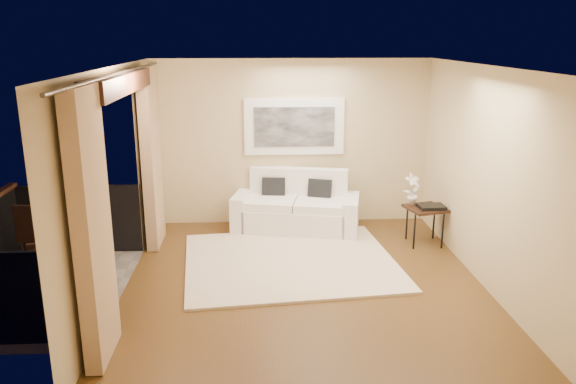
{
  "coord_description": "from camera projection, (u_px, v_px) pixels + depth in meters",
  "views": [
    {
      "loc": [
        -0.58,
        -6.55,
        3.04
      ],
      "look_at": [
        -0.17,
        0.57,
        1.05
      ],
      "focal_mm": 35.0,
      "sensor_mm": 36.0,
      "label": 1
    }
  ],
  "objects": [
    {
      "name": "curtains",
      "position": [
        128.0,
        184.0,
        6.67
      ],
      "size": [
        0.16,
        4.8,
        2.64
      ],
      "color": "tan",
      "rests_on": "ground"
    },
    {
      "name": "side_table",
      "position": [
        425.0,
        211.0,
        8.37
      ],
      "size": [
        0.64,
        0.64,
        0.58
      ],
      "rotation": [
        0.0,
        0.0,
        0.25
      ],
      "color": "black",
      "rests_on": "floor"
    },
    {
      "name": "orchid",
      "position": [
        412.0,
        189.0,
        8.41
      ],
      "size": [
        0.3,
        0.26,
        0.49
      ],
      "primitive_type": "imported",
      "rotation": [
        0.0,
        0.0,
        0.38
      ],
      "color": "white",
      "rests_on": "side_table"
    },
    {
      "name": "balcony_chair_far",
      "position": [
        34.0,
        231.0,
        7.49
      ],
      "size": [
        0.45,
        0.46,
        0.91
      ],
      "rotation": [
        0.0,
        0.0,
        2.97
      ],
      "color": "black",
      "rests_on": "balcony"
    },
    {
      "name": "artwork",
      "position": [
        294.0,
        127.0,
        9.09
      ],
      "size": [
        1.62,
        0.07,
        0.92
      ],
      "color": "white",
      "rests_on": "room_shell"
    },
    {
      "name": "sofa",
      "position": [
        297.0,
        209.0,
        9.07
      ],
      "size": [
        2.12,
        1.25,
        0.96
      ],
      "rotation": [
        0.0,
        0.0,
        -0.21
      ],
      "color": "white",
      "rests_on": "floor"
    },
    {
      "name": "bistro_table",
      "position": [
        72.0,
        242.0,
        6.73
      ],
      "size": [
        0.78,
        0.78,
        0.74
      ],
      "rotation": [
        0.0,
        0.0,
        0.31
      ],
      "color": "black",
      "rests_on": "balcony"
    },
    {
      "name": "balcony_chair_near",
      "position": [
        50.0,
        278.0,
        6.05
      ],
      "size": [
        0.49,
        0.5,
        0.91
      ],
      "rotation": [
        0.0,
        0.0,
        0.31
      ],
      "color": "black",
      "rests_on": "balcony"
    },
    {
      "name": "glass_a",
      "position": [
        79.0,
        233.0,
        6.62
      ],
      "size": [
        0.06,
        0.06,
        0.12
      ],
      "primitive_type": "cylinder",
      "color": "silver",
      "rests_on": "bistro_table"
    },
    {
      "name": "tray",
      "position": [
        431.0,
        207.0,
        8.3
      ],
      "size": [
        0.39,
        0.3,
        0.05
      ],
      "primitive_type": "cube",
      "rotation": [
        0.0,
        0.0,
        0.05
      ],
      "color": "black",
      "rests_on": "side_table"
    },
    {
      "name": "candle",
      "position": [
        76.0,
        228.0,
        6.86
      ],
      "size": [
        0.06,
        0.06,
        0.07
      ],
      "primitive_type": "cylinder",
      "color": "red",
      "rests_on": "bistro_table"
    },
    {
      "name": "vase",
      "position": [
        61.0,
        232.0,
        6.55
      ],
      "size": [
        0.04,
        0.04,
        0.18
      ],
      "primitive_type": "cylinder",
      "color": "silver",
      "rests_on": "bistro_table"
    },
    {
      "name": "floor",
      "position": [
        304.0,
        283.0,
        7.15
      ],
      "size": [
        5.0,
        5.0,
        0.0
      ],
      "primitive_type": "plane",
      "color": "brown",
      "rests_on": "ground"
    },
    {
      "name": "balcony",
      "position": [
        37.0,
        276.0,
        6.92
      ],
      "size": [
        1.81,
        2.6,
        1.17
      ],
      "color": "#605B56",
      "rests_on": "ground"
    },
    {
      "name": "ice_bucket",
      "position": [
        64.0,
        224.0,
        6.82
      ],
      "size": [
        0.18,
        0.18,
        0.2
      ],
      "primitive_type": "cylinder",
      "color": "silver",
      "rests_on": "bistro_table"
    },
    {
      "name": "glass_b",
      "position": [
        89.0,
        229.0,
        6.74
      ],
      "size": [
        0.06,
        0.06,
        0.12
      ],
      "primitive_type": "cylinder",
      "color": "silver",
      "rests_on": "bistro_table"
    },
    {
      "name": "room_shell",
      "position": [
        119.0,
        83.0,
        6.35
      ],
      "size": [
        5.0,
        6.4,
        5.0
      ],
      "color": "white",
      "rests_on": "ground"
    },
    {
      "name": "rug",
      "position": [
        290.0,
        261.0,
        7.79
      ],
      "size": [
        3.1,
        2.77,
        0.04
      ],
      "primitive_type": "cube",
      "rotation": [
        0.0,
        0.0,
        0.1
      ],
      "color": "beige",
      "rests_on": "floor"
    }
  ]
}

